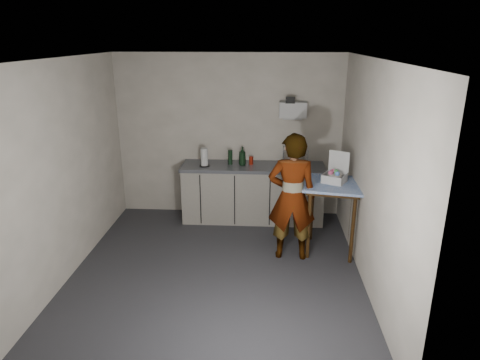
# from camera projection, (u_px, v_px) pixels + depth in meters

# --- Properties ---
(ground) EXTENTS (4.00, 4.00, 0.00)m
(ground) POSITION_uv_depth(u_px,v_px,m) (216.00, 272.00, 5.39)
(ground) COLOR #29292E
(ground) RESTS_ON ground
(wall_back) EXTENTS (3.60, 0.02, 2.60)m
(wall_back) POSITION_uv_depth(u_px,v_px,m) (229.00, 136.00, 6.85)
(wall_back) COLOR #B5AD9E
(wall_back) RESTS_ON ground
(wall_right) EXTENTS (0.02, 4.00, 2.60)m
(wall_right) POSITION_uv_depth(u_px,v_px,m) (370.00, 177.00, 4.87)
(wall_right) COLOR #B5AD9E
(wall_right) RESTS_ON ground
(wall_left) EXTENTS (0.02, 4.00, 2.60)m
(wall_left) POSITION_uv_depth(u_px,v_px,m) (65.00, 172.00, 5.08)
(wall_left) COLOR #B5AD9E
(wall_left) RESTS_ON ground
(ceiling) EXTENTS (3.60, 4.00, 0.01)m
(ceiling) POSITION_uv_depth(u_px,v_px,m) (212.00, 59.00, 4.56)
(ceiling) COLOR silver
(ceiling) RESTS_ON wall_back
(kitchen_counter) EXTENTS (2.24, 0.62, 0.91)m
(kitchen_counter) POSITION_uv_depth(u_px,v_px,m) (253.00, 194.00, 6.84)
(kitchen_counter) COLOR black
(kitchen_counter) RESTS_ON ground
(wall_shelf) EXTENTS (0.42, 0.18, 0.37)m
(wall_shelf) POSITION_uv_depth(u_px,v_px,m) (293.00, 110.00, 6.59)
(wall_shelf) COLOR silver
(wall_shelf) RESTS_ON ground
(side_table) EXTENTS (0.88, 0.88, 0.99)m
(side_table) POSITION_uv_depth(u_px,v_px,m) (333.00, 192.00, 5.69)
(side_table) COLOR #371F0C
(side_table) RESTS_ON ground
(standing_man) EXTENTS (0.63, 0.42, 1.70)m
(standing_man) POSITION_uv_depth(u_px,v_px,m) (292.00, 197.00, 5.52)
(standing_man) COLOR #B2A593
(standing_man) RESTS_ON ground
(soap_bottle) EXTENTS (0.15, 0.15, 0.30)m
(soap_bottle) POSITION_uv_depth(u_px,v_px,m) (242.00, 156.00, 6.65)
(soap_bottle) COLOR black
(soap_bottle) RESTS_ON kitchen_counter
(soda_can) EXTENTS (0.06, 0.06, 0.12)m
(soda_can) POSITION_uv_depth(u_px,v_px,m) (251.00, 160.00, 6.72)
(soda_can) COLOR red
(soda_can) RESTS_ON kitchen_counter
(dark_bottle) EXTENTS (0.07, 0.07, 0.23)m
(dark_bottle) POSITION_uv_depth(u_px,v_px,m) (230.00, 157.00, 6.70)
(dark_bottle) COLOR black
(dark_bottle) RESTS_ON kitchen_counter
(paper_towel) EXTENTS (0.16, 0.16, 0.28)m
(paper_towel) POSITION_uv_depth(u_px,v_px,m) (204.00, 158.00, 6.60)
(paper_towel) COLOR black
(paper_towel) RESTS_ON kitchen_counter
(dish_rack) EXTENTS (0.40, 0.30, 0.28)m
(dish_rack) POSITION_uv_depth(u_px,v_px,m) (294.00, 161.00, 6.66)
(dish_rack) COLOR silver
(dish_rack) RESTS_ON kitchen_counter
(bakery_box) EXTENTS (0.38, 0.38, 0.39)m
(bakery_box) POSITION_uv_depth(u_px,v_px,m) (335.00, 175.00, 5.67)
(bakery_box) COLOR silver
(bakery_box) RESTS_ON side_table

